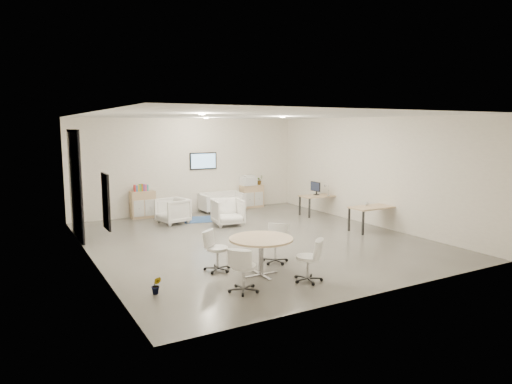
{
  "coord_description": "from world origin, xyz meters",
  "views": [
    {
      "loc": [
        -5.61,
        -10.15,
        2.9
      ],
      "look_at": [
        0.31,
        0.4,
        1.18
      ],
      "focal_mm": 32.0,
      "sensor_mm": 36.0,
      "label": 1
    }
  ],
  "objects_px": {
    "desk_front": "(373,209)",
    "round_table": "(261,242)",
    "desk_rear": "(319,197)",
    "sideboard_left": "(143,205)",
    "armchair_left": "(173,210)",
    "loveseat": "(222,202)",
    "sideboard_right": "(252,196)",
    "armchair_right": "(228,211)"
  },
  "relations": [
    {
      "from": "desk_front",
      "to": "round_table",
      "type": "height_order",
      "value": "round_table"
    },
    {
      "from": "desk_rear",
      "to": "round_table",
      "type": "relative_size",
      "value": 1.04
    },
    {
      "from": "sideboard_left",
      "to": "armchair_left",
      "type": "xyz_separation_m",
      "value": [
        0.55,
        -1.3,
        -0.01
      ]
    },
    {
      "from": "sideboard_left",
      "to": "round_table",
      "type": "distance_m",
      "value": 6.92
    },
    {
      "from": "armchair_left",
      "to": "desk_front",
      "type": "relative_size",
      "value": 0.63
    },
    {
      "from": "loveseat",
      "to": "armchair_left",
      "type": "bearing_deg",
      "value": -153.73
    },
    {
      "from": "desk_rear",
      "to": "sideboard_right",
      "type": "bearing_deg",
      "value": 121.54
    },
    {
      "from": "desk_front",
      "to": "desk_rear",
      "type": "bearing_deg",
      "value": 87.67
    },
    {
      "from": "loveseat",
      "to": "desk_rear",
      "type": "bearing_deg",
      "value": -42.77
    },
    {
      "from": "armchair_left",
      "to": "desk_rear",
      "type": "height_order",
      "value": "armchair_left"
    },
    {
      "from": "armchair_left",
      "to": "armchair_right",
      "type": "relative_size",
      "value": 0.98
    },
    {
      "from": "sideboard_left",
      "to": "armchair_left",
      "type": "height_order",
      "value": "sideboard_left"
    },
    {
      "from": "sideboard_left",
      "to": "desk_rear",
      "type": "height_order",
      "value": "sideboard_left"
    },
    {
      "from": "sideboard_right",
      "to": "round_table",
      "type": "xyz_separation_m",
      "value": [
        -3.59,
        -6.9,
        0.27
      ]
    },
    {
      "from": "loveseat",
      "to": "round_table",
      "type": "height_order",
      "value": "round_table"
    },
    {
      "from": "armchair_left",
      "to": "armchair_right",
      "type": "distance_m",
      "value": 1.71
    },
    {
      "from": "loveseat",
      "to": "desk_rear",
      "type": "distance_m",
      "value": 3.39
    },
    {
      "from": "armchair_left",
      "to": "armchair_right",
      "type": "height_order",
      "value": "armchair_right"
    },
    {
      "from": "sideboard_right",
      "to": "armchair_right",
      "type": "distance_m",
      "value": 3.15
    },
    {
      "from": "sideboard_left",
      "to": "sideboard_right",
      "type": "bearing_deg",
      "value": 0.02
    },
    {
      "from": "armchair_left",
      "to": "desk_front",
      "type": "distance_m",
      "value": 5.92
    },
    {
      "from": "round_table",
      "to": "loveseat",
      "type": "bearing_deg",
      "value": 71.19
    },
    {
      "from": "sideboard_right",
      "to": "loveseat",
      "type": "xyz_separation_m",
      "value": [
        -1.29,
        -0.16,
        -0.1
      ]
    },
    {
      "from": "armchair_right",
      "to": "desk_front",
      "type": "xyz_separation_m",
      "value": [
        3.25,
        -2.66,
        0.19
      ]
    },
    {
      "from": "loveseat",
      "to": "armchair_left",
      "type": "distance_m",
      "value": 2.46
    },
    {
      "from": "sideboard_right",
      "to": "loveseat",
      "type": "relative_size",
      "value": 0.54
    },
    {
      "from": "desk_front",
      "to": "round_table",
      "type": "relative_size",
      "value": 1.06
    },
    {
      "from": "loveseat",
      "to": "armchair_left",
      "type": "relative_size",
      "value": 1.8
    },
    {
      "from": "sideboard_right",
      "to": "round_table",
      "type": "distance_m",
      "value": 7.78
    },
    {
      "from": "armchair_left",
      "to": "round_table",
      "type": "height_order",
      "value": "armchair_left"
    },
    {
      "from": "sideboard_right",
      "to": "desk_front",
      "type": "relative_size",
      "value": 0.62
    },
    {
      "from": "sideboard_left",
      "to": "armchair_right",
      "type": "bearing_deg",
      "value": -50.92
    },
    {
      "from": "sideboard_right",
      "to": "loveseat",
      "type": "bearing_deg",
      "value": -173.13
    },
    {
      "from": "armchair_left",
      "to": "desk_front",
      "type": "bearing_deg",
      "value": 38.48
    },
    {
      "from": "armchair_right",
      "to": "round_table",
      "type": "relative_size",
      "value": 0.69
    },
    {
      "from": "sideboard_left",
      "to": "desk_front",
      "type": "xyz_separation_m",
      "value": [
        5.16,
        -5.01,
        0.19
      ]
    },
    {
      "from": "loveseat",
      "to": "armchair_right",
      "type": "distance_m",
      "value": 2.35
    },
    {
      "from": "armchair_left",
      "to": "sideboard_right",
      "type": "bearing_deg",
      "value": 97.96
    },
    {
      "from": "sideboard_right",
      "to": "armchair_left",
      "type": "height_order",
      "value": "armchair_left"
    },
    {
      "from": "sideboard_right",
      "to": "loveseat",
      "type": "height_order",
      "value": "sideboard_right"
    },
    {
      "from": "sideboard_left",
      "to": "loveseat",
      "type": "height_order",
      "value": "sideboard_left"
    },
    {
      "from": "armchair_left",
      "to": "desk_rear",
      "type": "relative_size",
      "value": 0.65
    }
  ]
}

